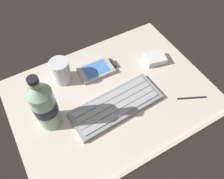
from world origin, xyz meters
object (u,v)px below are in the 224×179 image
object	(u,v)px
keyboard	(116,105)
water_bottle	(44,106)
handheld_device	(97,69)
charger_block	(155,59)
stylus_pen	(192,97)
juice_cup	(61,72)

from	to	relation	value
keyboard	water_bottle	world-z (taller)	water_bottle
handheld_device	charger_block	bearing A→B (deg)	-17.01
keyboard	stylus_pen	size ratio (longest dim) A/B	3.10
handheld_device	charger_block	xyz separation A→B (cm)	(20.32, -6.22, 0.47)
handheld_device	juice_cup	world-z (taller)	juice_cup
keyboard	juice_cup	size ratio (longest dim) A/B	3.47
juice_cup	water_bottle	world-z (taller)	water_bottle
keyboard	charger_block	world-z (taller)	charger_block
stylus_pen	keyboard	bearing A→B (deg)	-176.79
handheld_device	stylus_pen	size ratio (longest dim) A/B	1.37
water_bottle	charger_block	xyz separation A→B (cm)	(41.71, 4.55, -7.81)
water_bottle	charger_block	bearing A→B (deg)	6.23
stylus_pen	charger_block	bearing A→B (deg)	117.79
water_bottle	stylus_pen	world-z (taller)	water_bottle
keyboard	stylus_pen	xyz separation A→B (cm)	(22.92, -9.33, -0.46)
juice_cup	keyboard	bearing A→B (deg)	-60.90
water_bottle	juice_cup	bearing A→B (deg)	55.17
handheld_device	juice_cup	xyz separation A→B (cm)	(-12.12, 2.54, 3.18)
water_bottle	stylus_pen	size ratio (longest dim) A/B	2.19
keyboard	water_bottle	distance (cm)	21.88
juice_cup	stylus_pen	bearing A→B (deg)	-39.99
juice_cup	water_bottle	bearing A→B (deg)	-124.83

